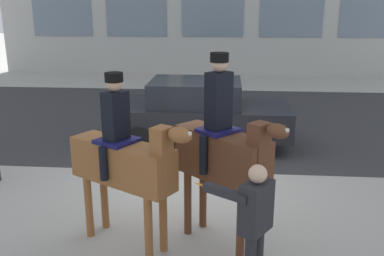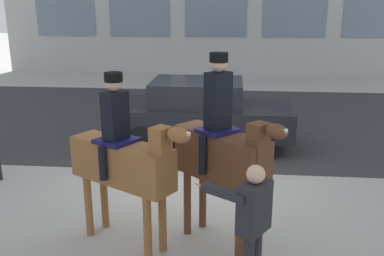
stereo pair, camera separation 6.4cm
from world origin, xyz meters
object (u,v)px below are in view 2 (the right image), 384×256
object	(u,v)px
mounted_horse_companion	(222,152)
mounted_horse_lead	(124,159)
pedestrian_bystander	(252,225)
street_car_near_lane	(200,112)

from	to	relation	value
mounted_horse_companion	mounted_horse_lead	bearing A→B (deg)	-132.50
mounted_horse_lead	mounted_horse_companion	distance (m)	1.33
pedestrian_bystander	street_car_near_lane	world-z (taller)	pedestrian_bystander
mounted_horse_companion	street_car_near_lane	xyz separation A→B (m)	(-0.62, 4.39, -0.57)
street_car_near_lane	mounted_horse_lead	bearing A→B (deg)	-98.87
mounted_horse_companion	pedestrian_bystander	world-z (taller)	mounted_horse_companion
mounted_horse_lead	pedestrian_bystander	world-z (taller)	mounted_horse_lead
street_car_near_lane	mounted_horse_companion	bearing A→B (deg)	-81.95
mounted_horse_lead	street_car_near_lane	bearing A→B (deg)	111.24
mounted_horse_lead	pedestrian_bystander	distance (m)	2.04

